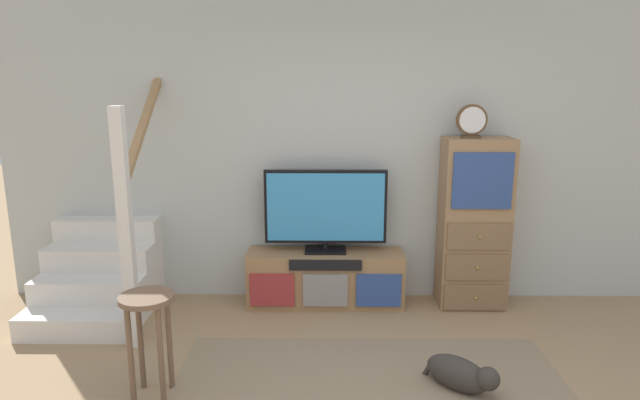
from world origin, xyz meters
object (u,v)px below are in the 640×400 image
dog (461,374)px  bar_stool_near (148,321)px  television (326,209)px  media_console (325,278)px  side_cabinet (474,224)px  desk_clock (472,121)px

dog → bar_stool_near: bearing=-177.7°
dog → television: bearing=122.1°
television → bar_stool_near: 1.89m
media_console → side_cabinet: size_ratio=0.92×
television → bar_stool_near: television is taller
media_console → bar_stool_near: 1.85m
side_cabinet → desk_clock: bearing=-169.2°
side_cabinet → bar_stool_near: 2.82m
desk_clock → dog: desk_clock is taller
side_cabinet → bar_stool_near: (-2.39, -1.48, -0.23)m
desk_clock → bar_stool_near: 2.96m
side_cabinet → bar_stool_near: bearing=-148.3°
media_console → side_cabinet: side_cabinet is taller
desk_clock → side_cabinet: bearing=10.8°
desk_clock → dog: (-0.33, -1.38, -1.52)m
desk_clock → dog: size_ratio=0.61×
media_console → desk_clock: desk_clock is taller
television → desk_clock: 1.43m
media_console → side_cabinet: 1.39m
media_console → desk_clock: 1.85m
side_cabinet → desk_clock: (-0.08, -0.02, 0.89)m
television → side_cabinet: (1.29, -0.01, -0.13)m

